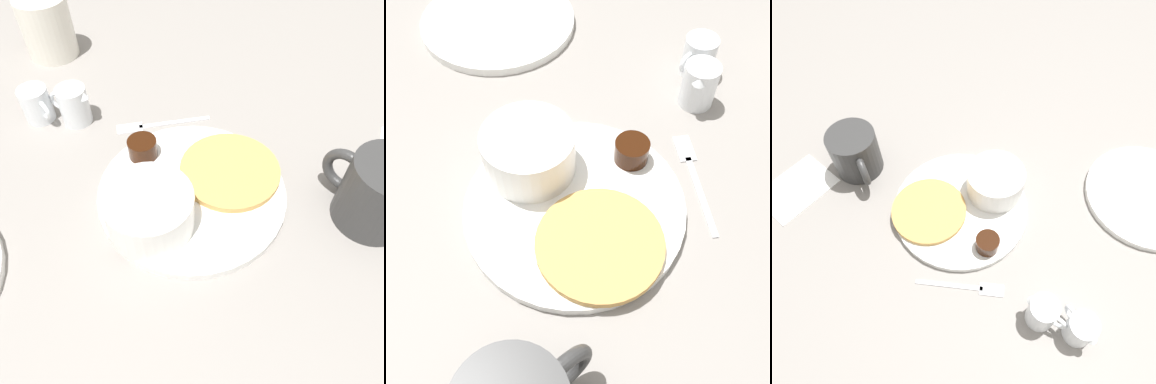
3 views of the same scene
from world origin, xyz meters
The scene contains 10 objects.
ground_plane centered at (0.00, 0.00, 0.00)m, with size 4.00×4.00×0.00m, color gray.
plate centered at (0.00, 0.00, 0.01)m, with size 0.24×0.24×0.01m.
pancake_stack centered at (-0.05, 0.02, 0.02)m, with size 0.13×0.13×0.01m.
bowl centered at (0.07, -0.01, 0.04)m, with size 0.10×0.10×0.05m.
syrup_cup centered at (-0.01, -0.09, 0.03)m, with size 0.04×0.04×0.03m.
butter_ramekin centered at (0.09, -0.03, 0.03)m, with size 0.04×0.04×0.04m.
creamer_pitcher_near centered at (-0.02, -0.23, 0.03)m, with size 0.04×0.07×0.06m.
creamer_pitcher_far centered at (0.01, -0.28, 0.03)m, with size 0.04×0.07×0.06m.
fork centered at (-0.08, -0.13, 0.00)m, with size 0.11×0.11×0.00m.
far_plate centered at (0.30, -0.19, 0.01)m, with size 0.23×0.23×0.01m.
Camera 2 is at (-0.18, 0.23, 0.45)m, focal length 45.00 mm.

